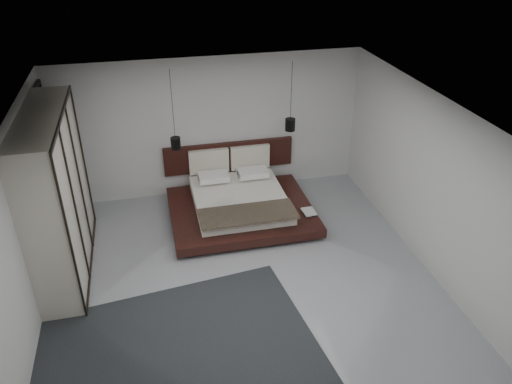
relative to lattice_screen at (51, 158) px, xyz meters
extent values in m
plane|color=#919499|center=(2.95, -2.45, -1.30)|extent=(6.00, 6.00, 0.00)
plane|color=white|center=(2.95, -2.45, 1.50)|extent=(6.00, 6.00, 0.00)
plane|color=beige|center=(2.95, 0.55, 0.10)|extent=(6.00, 0.00, 6.00)
plane|color=beige|center=(2.95, -5.45, 0.10)|extent=(6.00, 0.00, 6.00)
plane|color=beige|center=(-0.05, -2.45, 0.10)|extent=(0.00, 6.00, 6.00)
plane|color=beige|center=(5.95, -2.45, 0.10)|extent=(0.00, 6.00, 6.00)
cube|color=black|center=(0.00, 0.00, 0.00)|extent=(0.05, 0.90, 2.60)
cube|color=black|center=(3.28, -0.70, -1.26)|extent=(2.07, 1.70, 0.08)
cube|color=black|center=(3.28, -0.70, -1.14)|extent=(2.64, 2.17, 0.17)
cube|color=white|center=(3.28, -0.58, -0.95)|extent=(1.70, 1.89, 0.21)
cube|color=black|center=(3.28, -1.31, -0.82)|extent=(1.72, 0.66, 0.05)
cube|color=white|center=(2.89, 0.15, -0.79)|extent=(0.58, 0.38, 0.11)
cube|color=white|center=(3.68, 0.15, -0.79)|extent=(0.58, 0.38, 0.11)
cube|color=white|center=(2.89, 0.02, -0.73)|extent=(0.58, 0.38, 0.11)
cube|color=white|center=(3.68, 0.02, -0.73)|extent=(0.58, 0.38, 0.11)
cube|color=black|center=(3.28, 0.51, -0.55)|extent=(2.64, 0.08, 0.60)
cube|color=beige|center=(2.86, 0.42, -0.58)|extent=(0.80, 0.10, 0.50)
cube|color=beige|center=(3.71, 0.42, -0.58)|extent=(0.80, 0.10, 0.50)
imported|color=#99724C|center=(4.37, -1.17, -1.04)|extent=(0.22, 0.30, 0.03)
imported|color=#99724C|center=(4.35, -1.20, -1.02)|extent=(0.24, 0.31, 0.02)
cylinder|color=black|center=(2.20, -0.13, 0.87)|extent=(0.01, 0.01, 1.26)
cylinder|color=black|center=(2.20, -0.13, 0.13)|extent=(0.18, 0.18, 0.22)
cylinder|color=#FFE0B2|center=(2.20, -0.13, 0.03)|extent=(0.13, 0.13, 0.01)
cylinder|color=black|center=(4.37, -0.13, 0.95)|extent=(0.01, 0.01, 1.09)
cylinder|color=black|center=(4.37, -0.13, 0.29)|extent=(0.19, 0.19, 0.23)
cylinder|color=#FFE0B2|center=(4.37, -0.13, 0.19)|extent=(0.14, 0.14, 0.01)
cube|color=beige|center=(0.25, -1.45, 0.02)|extent=(0.61, 2.63, 2.63)
cube|color=black|center=(0.57, -1.45, 1.30)|extent=(0.03, 2.63, 0.06)
cube|color=black|center=(0.57, -1.45, -1.27)|extent=(0.03, 2.63, 0.06)
cube|color=black|center=(0.57, -2.76, 0.02)|extent=(0.03, 0.05, 2.63)
cube|color=black|center=(0.57, -1.88, 0.02)|extent=(0.03, 0.05, 2.63)
cube|color=black|center=(0.57, -1.01, 0.02)|extent=(0.03, 0.05, 2.63)
cube|color=black|center=(0.57, -0.13, 0.02)|extent=(0.03, 0.05, 2.63)
cube|color=black|center=(1.75, -3.80, -1.29)|extent=(4.05, 3.12, 0.02)
camera|label=1|loc=(1.74, -8.58, 3.85)|focal=35.00mm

